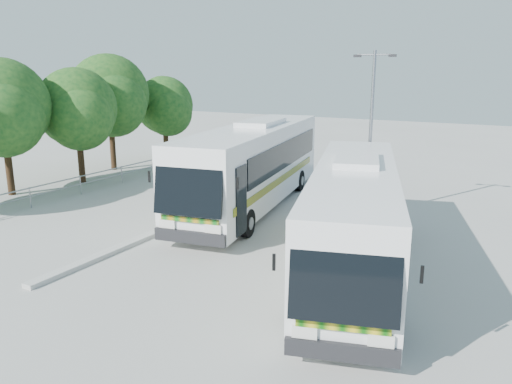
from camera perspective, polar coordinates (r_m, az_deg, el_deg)
The scene contains 10 objects.
ground at distance 18.95m, azimuth -5.70°, elevation -5.78°, with size 100.00×100.00×0.00m, color #A9A9A4.
kerb_divider at distance 21.75m, azimuth -7.68°, elevation -3.04°, with size 0.40×16.00×0.15m, color #B2B2AD.
railing at distance 28.09m, azimuth -17.94°, elevation 1.64°, with size 0.06×22.00×1.00m.
tree_far_b at distance 28.21m, azimuth -26.98°, elevation 8.75°, with size 5.33×5.03×6.96m.
tree_far_c at distance 29.91m, azimuth -19.72°, elevation 9.04°, with size 4.97×4.69×6.49m.
tree_far_d at distance 33.27m, azimuth -16.34°, elevation 10.65°, with size 5.62×5.30×7.33m.
tree_far_e at distance 36.19m, azimuth -10.35°, elevation 9.71°, with size 4.54×4.28×5.92m.
coach_main at distance 23.32m, azimuth -0.31°, elevation 3.27°, with size 5.03×13.85×3.77m.
coach_adjacent at distance 16.16m, azimuth 11.10°, elevation -2.57°, with size 5.75×12.30×3.36m.
lamppost at distance 21.97m, azimuth 12.99°, elevation 7.17°, with size 1.74×0.42×7.11m.
Camera 1 is at (10.30, -14.59, 6.32)m, focal length 35.00 mm.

